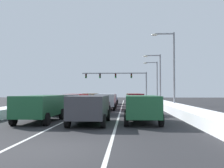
{
  "coord_description": "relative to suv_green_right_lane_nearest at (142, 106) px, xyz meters",
  "views": [
    {
      "loc": [
        2.27,
        -8.38,
        1.9
      ],
      "look_at": [
        -0.31,
        38.29,
        3.35
      ],
      "focal_mm": 41.14,
      "sensor_mm": 36.0,
      "label": 1
    }
  ],
  "objects": [
    {
      "name": "ground_plane",
      "position": [
        -3.23,
        11.24,
        -1.02
      ],
      "size": [
        122.13,
        122.13,
        0.0
      ],
      "primitive_type": "plane",
      "color": "#28282B"
    },
    {
      "name": "suv_tan_left_lane_fifth",
      "position": [
        -6.66,
        24.84,
        0.0
      ],
      "size": [
        2.16,
        4.9,
        1.67
      ],
      "color": "#937F60",
      "rests_on": "ground"
    },
    {
      "name": "street_lamp_right_mid",
      "position": [
        3.8,
        22.99,
        3.56
      ],
      "size": [
        2.66,
        0.36,
        7.57
      ],
      "color": "gray",
      "rests_on": "ground"
    },
    {
      "name": "suv_gray_left_lane_second",
      "position": [
        -6.44,
        6.03,
        0.0
      ],
      "size": [
        2.16,
        4.9,
        1.67
      ],
      "color": "slate",
      "rests_on": "ground"
    },
    {
      "name": "snow_bank_left_shoulder",
      "position": [
        -10.23,
        15.94,
        -0.68
      ],
      "size": [
        1.81,
        51.67,
        0.68
      ],
      "primitive_type": "cube",
      "color": "white",
      "rests_on": "ground"
    },
    {
      "name": "sedan_gray_right_lane_second",
      "position": [
        0.23,
        5.68,
        -0.25
      ],
      "size": [
        2.0,
        4.5,
        1.51
      ],
      "color": "slate",
      "rests_on": "ground"
    },
    {
      "name": "lane_stripe_between_right_lane_and_center_lane",
      "position": [
        -1.53,
        15.94,
        -1.01
      ],
      "size": [
        0.14,
        51.67,
        0.01
      ],
      "primitive_type": "cube",
      "color": "silver",
      "rests_on": "ground"
    },
    {
      "name": "suv_tan_right_lane_fifth",
      "position": [
        0.06,
        25.14,
        0.0
      ],
      "size": [
        2.16,
        4.9,
        1.67
      ],
      "color": "#937F60",
      "rests_on": "ground"
    },
    {
      "name": "suv_charcoal_center_lane_nearest",
      "position": [
        -3.12,
        -0.73,
        0.0
      ],
      "size": [
        2.16,
        4.9,
        1.67
      ],
      "color": "#38383D",
      "rests_on": "ground"
    },
    {
      "name": "suv_red_left_lane_third",
      "position": [
        -6.47,
        12.28,
        0.0
      ],
      "size": [
        2.16,
        4.9,
        1.67
      ],
      "color": "maroon",
      "rests_on": "ground"
    },
    {
      "name": "sedan_navy_center_lane_fifth",
      "position": [
        -3.27,
        23.83,
        -0.25
      ],
      "size": [
        2.0,
        4.5,
        1.51
      ],
      "color": "navy",
      "rests_on": "ground"
    },
    {
      "name": "lane_stripe_between_center_lane_and_left_lane",
      "position": [
        -4.93,
        15.94,
        -1.01
      ],
      "size": [
        0.14,
        51.67,
        0.01
      ],
      "primitive_type": "cube",
      "color": "silver",
      "rests_on": "ground"
    },
    {
      "name": "street_lamp_right_far",
      "position": [
        4.45,
        32.38,
        3.56
      ],
      "size": [
        2.66,
        0.36,
        7.57
      ],
      "color": "gray",
      "rests_on": "ground"
    },
    {
      "name": "sedan_red_right_lane_third",
      "position": [
        0.06,
        11.68,
        -0.25
      ],
      "size": [
        2.0,
        4.5,
        1.51
      ],
      "color": "maroon",
      "rests_on": "ground"
    },
    {
      "name": "sedan_white_center_lane_fourth",
      "position": [
        -3.24,
        17.64,
        -0.25
      ],
      "size": [
        2.0,
        4.5,
        1.51
      ],
      "color": "silver",
      "rests_on": "ground"
    },
    {
      "name": "street_lamp_right_near",
      "position": [
        4.17,
        13.59,
        4.17
      ],
      "size": [
        2.66,
        0.36,
        8.73
      ],
      "color": "gray",
      "rests_on": "ground"
    },
    {
      "name": "snow_bank_right_shoulder",
      "position": [
        3.77,
        15.94,
        -0.68
      ],
      "size": [
        2.0,
        51.67,
        0.66
      ],
      "primitive_type": "cube",
      "color": "white",
      "rests_on": "ground"
    },
    {
      "name": "traffic_light_gantry",
      "position": [
        -1.92,
        39.41,
        3.87
      ],
      "size": [
        14.0,
        0.47,
        6.2
      ],
      "color": "slate",
      "rests_on": "ground"
    },
    {
      "name": "suv_silver_center_lane_third",
      "position": [
        -3.14,
        11.75,
        0.0
      ],
      "size": [
        2.16,
        4.9,
        1.67
      ],
      "color": "#B7BABF",
      "rests_on": "ground"
    },
    {
      "name": "sedan_black_center_lane_second",
      "position": [
        -3.4,
        5.86,
        -0.25
      ],
      "size": [
        2.0,
        4.5,
        1.51
      ],
      "color": "black",
      "rests_on": "ground"
    },
    {
      "name": "suv_green_right_lane_nearest",
      "position": [
        0.0,
        0.0,
        0.0
      ],
      "size": [
        2.16,
        4.9,
        1.67
      ],
      "color": "#1E5633",
      "rests_on": "ground"
    },
    {
      "name": "suv_green_left_lane_nearest",
      "position": [
        -6.38,
        -0.05,
        0.0
      ],
      "size": [
        2.16,
        4.9,
        1.67
      ],
      "color": "#1E5633",
      "rests_on": "ground"
    },
    {
      "name": "sedan_maroon_left_lane_fourth",
      "position": [
        -6.65,
        18.58,
        -0.25
      ],
      "size": [
        2.0,
        4.5,
        1.51
      ],
      "color": "maroon",
      "rests_on": "ground"
    },
    {
      "name": "suv_maroon_right_lane_fourth",
      "position": [
        0.28,
        17.87,
        0.0
      ],
      "size": [
        2.16,
        4.9,
        1.67
      ],
      "color": "maroon",
      "rests_on": "ground"
    }
  ]
}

